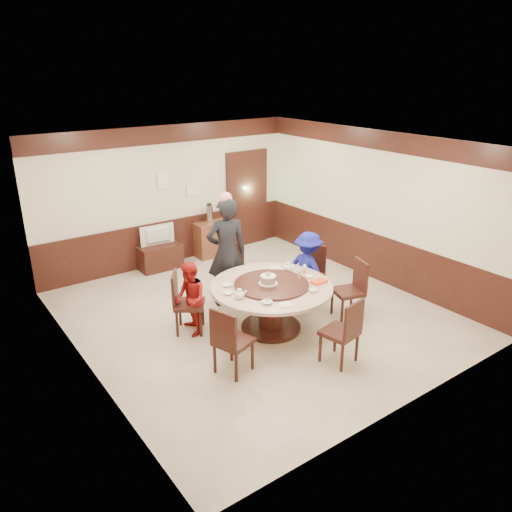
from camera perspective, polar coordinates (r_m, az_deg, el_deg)
room at (r=7.92m, az=-0.12°, el=0.35°), size 6.00×6.04×2.84m
banquet_table at (r=7.67m, az=1.76°, el=-4.83°), size 1.86×1.86×0.78m
chair_0 at (r=8.77m, az=6.18°, el=-3.14°), size 0.60×0.59×0.97m
chair_1 at (r=8.77m, az=-2.31°, el=-3.02°), size 0.55×0.55×0.97m
chair_2 at (r=7.79m, az=-7.73°, el=-6.47°), size 0.62×0.61×0.97m
chair_3 at (r=6.76m, az=-2.70°, el=-10.88°), size 0.56×0.56×0.97m
chair_4 at (r=7.05m, az=9.61°, el=-9.71°), size 0.51×0.52×0.97m
chair_5 at (r=8.27m, az=10.54°, el=-4.93°), size 0.56×0.55×0.97m
person_standing at (r=8.36m, az=-3.37°, el=0.42°), size 0.79×0.63×1.89m
person_red at (r=7.60m, az=-7.55°, el=-4.90°), size 0.55×0.64×1.16m
person_blue at (r=8.46m, az=5.95°, el=-1.51°), size 0.60×0.90×1.30m
birthday_cake at (r=7.53m, az=1.40°, el=-2.70°), size 0.29×0.29×0.20m
teapot_left at (r=7.13m, az=-1.91°, el=-4.45°), size 0.17×0.15×0.13m
teapot_right at (r=8.08m, az=3.71°, el=-1.34°), size 0.17×0.15×0.13m
bowl_0 at (r=7.55m, az=-3.29°, el=-3.35°), size 0.13×0.13×0.03m
bowl_1 at (r=7.40m, az=6.55°, el=-3.91°), size 0.14×0.14×0.04m
bowl_2 at (r=7.00m, az=1.26°, el=-5.32°), size 0.15×0.15×0.04m
bowl_3 at (r=7.87m, az=6.08°, el=-2.35°), size 0.12×0.12×0.04m
bowl_4 at (r=7.29m, az=-3.22°, el=-4.26°), size 0.13×0.13×0.03m
saucer_near at (r=6.98m, az=3.40°, el=-5.58°), size 0.18×0.18×0.01m
saucer_far at (r=8.19m, az=2.14°, el=-1.38°), size 0.18×0.18×0.01m
shrimp_platter at (r=7.65m, az=7.19°, el=-3.03°), size 0.30×0.20×0.06m
bottle_0 at (r=7.77m, az=4.96°, el=-2.16°), size 0.06×0.06×0.16m
bottle_1 at (r=7.94m, az=5.56°, el=-1.65°), size 0.06×0.06×0.16m
tv_stand at (r=10.26m, az=-10.90°, el=-0.09°), size 0.85×0.45×0.50m
television at (r=10.11m, az=-11.07°, el=2.31°), size 0.71×0.13×0.41m
side_cabinet at (r=10.80m, az=-4.89°, el=2.00°), size 0.80×0.40×0.75m
thermos at (r=10.59m, az=-5.35°, el=4.81°), size 0.15×0.15×0.38m
notice_left at (r=10.13m, az=-10.51°, el=8.54°), size 0.25×0.00×0.35m
notice_right at (r=10.48m, az=-7.19°, el=7.45°), size 0.30×0.00×0.22m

